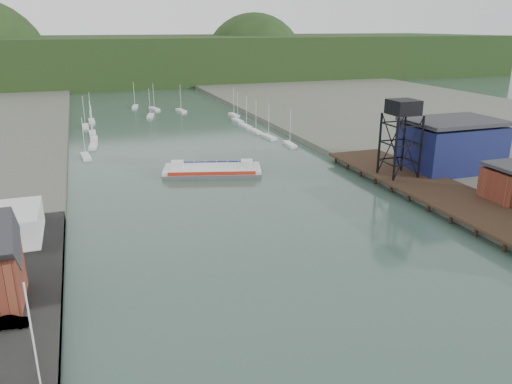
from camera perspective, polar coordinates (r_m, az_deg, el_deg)
east_pier at (r=102.39m, az=20.83°, el=-0.16°), size 14.00×70.00×2.45m
flagpole at (r=46.24m, az=-24.00°, el=-15.99°), size 0.16×0.16×12.00m
lift_tower at (r=107.95m, az=16.45°, el=8.76°), size 6.50×6.50×16.00m
blue_shed at (r=120.27m, az=21.40°, el=5.00°), size 20.50×14.50×11.30m
marina_sailboats at (r=172.24m, az=-9.90°, el=7.48°), size 57.71×92.65×0.90m
distant_hills at (r=331.42m, az=-15.72°, el=14.03°), size 500.00×120.00×80.00m
chain_ferry at (r=115.16m, az=-5.01°, el=2.50°), size 23.66×14.51×3.18m
car_west_b at (r=61.40m, az=-26.23°, el=-13.24°), size 3.84×1.76×1.22m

